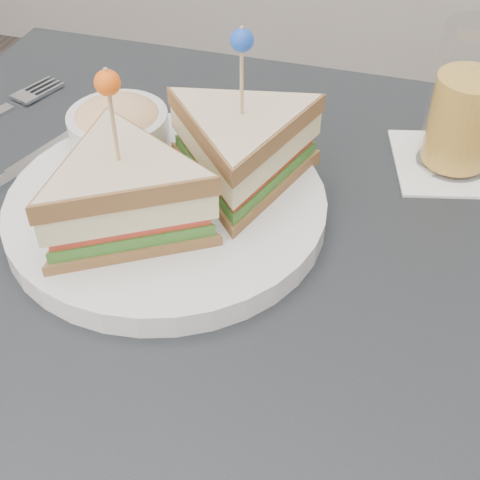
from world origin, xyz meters
name	(u,v)px	position (x,y,z in m)	size (l,w,h in m)	color
table	(226,351)	(0.00, 0.00, 0.67)	(0.80, 0.80, 0.75)	black
plate_meal	(174,174)	(-0.07, 0.08, 0.80)	(0.32, 0.31, 0.17)	silver
cutlery_knife	(19,171)	(-0.24, 0.09, 0.75)	(0.08, 0.20, 0.01)	white
drink_set	(466,108)	(0.16, 0.23, 0.81)	(0.14, 0.14, 0.14)	white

